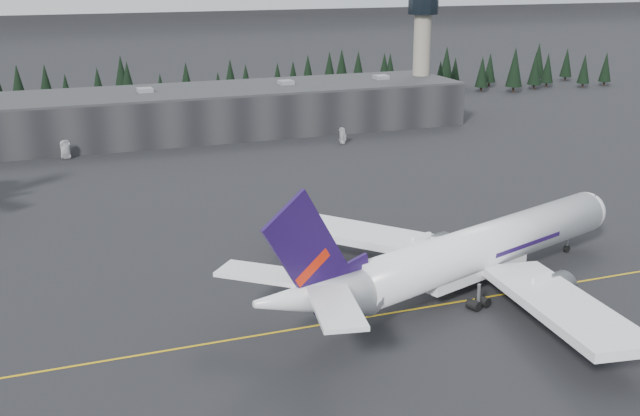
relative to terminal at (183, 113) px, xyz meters
name	(u,v)px	position (x,y,z in m)	size (l,w,h in m)	color
ground	(372,310)	(0.00, -125.00, -6.30)	(1400.00, 1400.00, 0.00)	black
taxiline	(378,315)	(0.00, -127.00, -6.29)	(400.00, 0.40, 0.02)	gold
terminal	(183,113)	(0.00, 0.00, 0.00)	(160.00, 30.00, 12.60)	black
control_tower	(422,40)	(75.00, 3.00, 17.11)	(10.00, 10.00, 37.70)	gray
treeline	(159,89)	(0.00, 37.00, 1.20)	(360.00, 20.00, 15.00)	black
mountain_ridge	(39,0)	(0.00, 875.00, -6.30)	(4400.00, 900.00, 420.00)	white
jet_main	(459,256)	(13.78, -124.59, -0.36)	(69.53, 62.50, 21.05)	white
gse_vehicle_a	(66,157)	(-32.77, -17.52, -5.63)	(2.22, 4.81, 1.34)	white
gse_vehicle_b	(343,141)	(36.98, -25.97, -5.54)	(1.80, 4.48, 1.53)	silver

